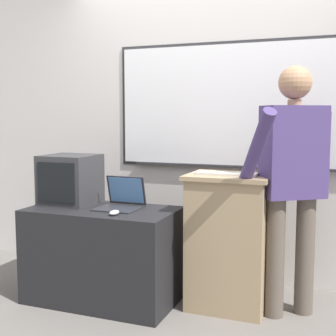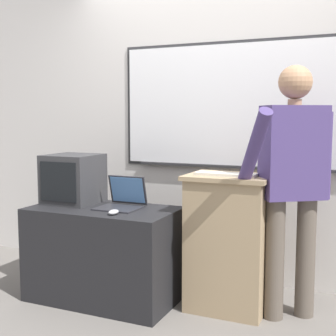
{
  "view_description": "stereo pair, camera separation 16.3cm",
  "coord_description": "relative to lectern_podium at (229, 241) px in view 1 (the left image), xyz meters",
  "views": [
    {
      "loc": [
        1.07,
        -2.69,
        1.37
      ],
      "look_at": [
        -0.12,
        0.38,
        1.01
      ],
      "focal_mm": 50.0,
      "sensor_mm": 36.0,
      "label": 1
    },
    {
      "loc": [
        1.22,
        -2.63,
        1.37
      ],
      "look_at": [
        -0.12,
        0.38,
        1.01
      ],
      "focal_mm": 50.0,
      "sensor_mm": 36.0,
      "label": 2
    }
  ],
  "objects": [
    {
      "name": "lectern_podium",
      "position": [
        0.0,
        0.0,
        0.0
      ],
      "size": [
        0.59,
        0.46,
        0.96
      ],
      "color": "tan",
      "rests_on": "ground_plane"
    },
    {
      "name": "person_presenter",
      "position": [
        0.42,
        0.02,
        0.5
      ],
      "size": [
        0.58,
        0.72,
        1.7
      ],
      "rotation": [
        0.0,
        0.0,
        0.6
      ],
      "color": "brown",
      "rests_on": "ground_plane"
    },
    {
      "name": "laptop",
      "position": [
        -0.78,
        -0.13,
        0.28
      ],
      "size": [
        0.31,
        0.31,
        0.23
      ],
      "color": "#28282D",
      "rests_on": "side_desk"
    },
    {
      "name": "wireless_keyboard",
      "position": [
        -0.01,
        -0.06,
        0.49
      ],
      "size": [
        0.43,
        0.14,
        0.02
      ],
      "color": "beige",
      "rests_on": "lectern_podium"
    },
    {
      "name": "side_desk",
      "position": [
        -0.9,
        -0.21,
        -0.14
      ],
      "size": [
        1.09,
        0.6,
        0.7
      ],
      "color": "black",
      "rests_on": "ground_plane"
    },
    {
      "name": "back_wall",
      "position": [
        -0.28,
        0.63,
        0.85
      ],
      "size": [
        6.4,
        0.17,
        2.66
      ],
      "color": "silver",
      "rests_on": "ground_plane"
    },
    {
      "name": "computer_mouse_by_laptop",
      "position": [
        -0.71,
        -0.39,
        0.23
      ],
      "size": [
        0.06,
        0.1,
        0.03
      ],
      "color": "#BCBCC1",
      "rests_on": "side_desk"
    },
    {
      "name": "ground_plane",
      "position": [
        -0.3,
        -0.5,
        -0.48
      ],
      "size": [
        30.0,
        30.0,
        0.0
      ],
      "primitive_type": "plane",
      "color": "slate"
    },
    {
      "name": "crt_monitor",
      "position": [
        -1.22,
        -0.13,
        0.4
      ],
      "size": [
        0.39,
        0.39,
        0.38
      ],
      "color": "#333335",
      "rests_on": "side_desk"
    }
  ]
}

